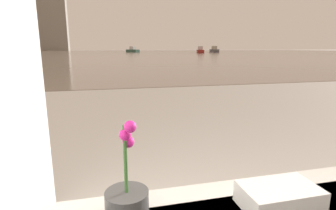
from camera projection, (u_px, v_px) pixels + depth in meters
The scene contains 6 objects.
potted_orchid at pixel (127, 200), 0.85m from camera, with size 0.14×0.14×0.34m.
towel_stack at pixel (279, 197), 0.92m from camera, with size 0.27×0.16×0.08m.
harbor_water at pixel (105, 53), 59.10m from camera, with size 180.00×110.00×0.01m.
harbor_boat_2 at pixel (214, 50), 63.63m from camera, with size 2.01×4.24×1.53m.
harbor_boat_3 at pixel (133, 50), 65.05m from camera, with size 3.17×3.83×1.41m.
harbor_boat_4 at pixel (200, 51), 56.12m from camera, with size 2.25×3.97×1.41m.
Camera 1 is at (-0.61, 0.10, 1.05)m, focal length 28.00 mm.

